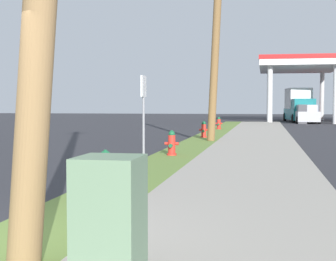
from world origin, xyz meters
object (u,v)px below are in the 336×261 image
object	(u,v)px
fire_hydrant_second	(172,144)
utility_pole_midground	(216,31)
fire_hydrant_nearest	(105,174)
fire_hydrant_fourth	(219,124)
utility_cabinet	(110,224)
car_red_by_far_pump	(304,113)
car_silver_by_near_pump	(306,115)
truck_teal_at_forecourt	(299,106)
fire_hydrant_third	(204,130)
street_sign_post	(143,105)

from	to	relation	value
fire_hydrant_second	utility_pole_midground	bearing A→B (deg)	83.24
fire_hydrant_nearest	fire_hydrant_fourth	xyz separation A→B (m)	(-0.06, 22.76, 0.00)
fire_hydrant_nearest	utility_cabinet	xyz separation A→B (m)	(1.39, -4.23, 0.18)
fire_hydrant_nearest	fire_hydrant_second	xyz separation A→B (m)	(-0.04, 6.58, 0.00)
fire_hydrant_nearest	utility_cabinet	bearing A→B (deg)	-71.83
fire_hydrant_nearest	car_red_by_far_pump	size ratio (longest dim) A/B	0.16
car_silver_by_near_pump	truck_teal_at_forecourt	world-z (taller)	truck_teal_at_forecourt
car_red_by_far_pump	truck_teal_at_forecourt	world-z (taller)	truck_teal_at_forecourt
fire_hydrant_fourth	truck_teal_at_forecourt	bearing A→B (deg)	71.64
fire_hydrant_third	truck_teal_at_forecourt	world-z (taller)	truck_teal_at_forecourt
fire_hydrant_second	utility_pole_midground	world-z (taller)	utility_pole_midground
street_sign_post	utility_pole_midground	bearing A→B (deg)	87.28
fire_hydrant_second	car_red_by_far_pump	xyz separation A→B (m)	(6.80, 41.02, 0.28)
fire_hydrant_third	truck_teal_at_forecourt	distance (m)	26.19
fire_hydrant_fourth	fire_hydrant_nearest	bearing A→B (deg)	-89.84
car_silver_by_near_pump	street_sign_post	bearing A→B (deg)	-99.67
truck_teal_at_forecourt	utility_pole_midground	bearing A→B (deg)	-100.45
utility_cabinet	car_red_by_far_pump	size ratio (longest dim) A/B	0.24
fire_hydrant_fourth	car_silver_by_near_pump	distance (m)	15.64
car_red_by_far_pump	fire_hydrant_nearest	bearing A→B (deg)	-98.08
utility_pole_midground	fire_hydrant_third	bearing A→B (deg)	109.32
fire_hydrant_nearest	fire_hydrant_fourth	bearing A→B (deg)	90.16
fire_hydrant_third	car_red_by_far_pump	distance (m)	33.41
fire_hydrant_nearest	street_sign_post	distance (m)	2.38
fire_hydrant_nearest	car_red_by_far_pump	xyz separation A→B (m)	(6.76, 47.61, 0.28)
street_sign_post	car_silver_by_near_pump	xyz separation A→B (m)	(5.97, 35.05, -0.91)
street_sign_post	truck_teal_at_forecourt	bearing A→B (deg)	81.68
fire_hydrant_fourth	street_sign_post	size ratio (longest dim) A/B	0.35
fire_hydrant_fourth	car_silver_by_near_pump	bearing A→B (deg)	66.55
fire_hydrant_fourth	truck_teal_at_forecourt	world-z (taller)	truck_teal_at_forecourt
fire_hydrant_fourth	utility_pole_midground	distance (m)	10.88
fire_hydrant_fourth	utility_cabinet	xyz separation A→B (m)	(1.45, -26.99, 0.18)
fire_hydrant_second	street_sign_post	size ratio (longest dim) A/B	0.35
fire_hydrant_second	truck_teal_at_forecourt	bearing A→B (deg)	80.22
utility_cabinet	fire_hydrant_nearest	bearing A→B (deg)	108.17
fire_hydrant_fourth	utility_pole_midground	xyz separation A→B (m)	(0.76, -10.01, 4.20)
truck_teal_at_forecourt	car_red_by_far_pump	bearing A→B (deg)	82.36
car_silver_by_near_pump	truck_teal_at_forecourt	size ratio (longest dim) A/B	0.70
fire_hydrant_second	fire_hydrant_fourth	world-z (taller)	same
fire_hydrant_nearest	street_sign_post	world-z (taller)	street_sign_post
fire_hydrant_nearest	utility_cabinet	world-z (taller)	utility_cabinet
fire_hydrant_second	fire_hydrant_third	world-z (taller)	same
fire_hydrant_second	utility_cabinet	bearing A→B (deg)	-82.49
utility_cabinet	car_silver_by_near_pump	size ratio (longest dim) A/B	0.24
utility_pole_midground	truck_teal_at_forecourt	bearing A→B (deg)	79.55
fire_hydrant_third	fire_hydrant_fourth	size ratio (longest dim) A/B	1.00
car_silver_by_near_pump	utility_pole_midground	bearing A→B (deg)	-102.65
street_sign_post	car_silver_by_near_pump	size ratio (longest dim) A/B	0.46
fire_hydrant_second	truck_teal_at_forecourt	xyz separation A→B (m)	(5.83, 33.82, 1.04)
fire_hydrant_second	truck_teal_at_forecourt	distance (m)	34.34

